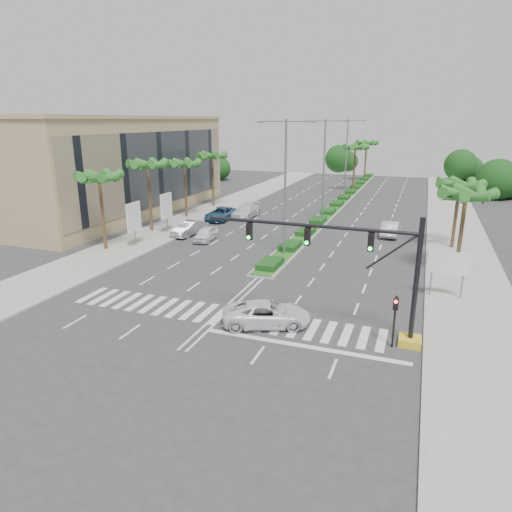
# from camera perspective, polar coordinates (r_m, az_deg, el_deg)

# --- Properties ---
(ground) EXTENTS (160.00, 160.00, 0.00)m
(ground) POSITION_cam_1_polar(r_m,az_deg,el_deg) (29.38, -4.49, -7.39)
(ground) COLOR #333335
(ground) RESTS_ON ground
(footpath_right) EXTENTS (6.00, 120.00, 0.15)m
(footpath_right) POSITION_cam_1_polar(r_m,az_deg,el_deg) (46.03, 24.21, 0.24)
(footpath_right) COLOR gray
(footpath_right) RESTS_ON ground
(footpath_left) EXTENTS (6.00, 120.00, 0.15)m
(footpath_left) POSITION_cam_1_polar(r_m,az_deg,el_deg) (53.00, -10.52, 3.48)
(footpath_left) COLOR gray
(footpath_left) RESTS_ON ground
(median) EXTENTS (2.20, 75.00, 0.20)m
(median) POSITION_cam_1_polar(r_m,az_deg,el_deg) (71.22, 10.78, 6.85)
(median) COLOR gray
(median) RESTS_ON ground
(median_grass) EXTENTS (1.80, 75.00, 0.04)m
(median_grass) POSITION_cam_1_polar(r_m,az_deg,el_deg) (71.20, 10.79, 6.94)
(median_grass) COLOR #245A1F
(median_grass) RESTS_ON median
(building) EXTENTS (12.00, 36.00, 12.00)m
(building) POSITION_cam_1_polar(r_m,az_deg,el_deg) (62.94, -16.65, 10.61)
(building) COLOR tan
(building) RESTS_ON ground
(signal_gantry) EXTENTS (12.60, 1.20, 7.20)m
(signal_gantry) POSITION_cam_1_polar(r_m,az_deg,el_deg) (25.84, 14.41, -3.08)
(signal_gantry) COLOR gold
(signal_gantry) RESTS_ON ground
(pedestrian_signal) EXTENTS (0.28, 0.36, 3.00)m
(pedestrian_signal) POSITION_cam_1_polar(r_m,az_deg,el_deg) (25.64, 16.98, -6.84)
(pedestrian_signal) COLOR black
(pedestrian_signal) RESTS_ON ground
(direction_sign) EXTENTS (2.70, 0.11, 3.40)m
(direction_sign) POSITION_cam_1_polar(r_m,az_deg,el_deg) (33.74, 22.94, -1.03)
(direction_sign) COLOR slate
(direction_sign) RESTS_ON ground
(billboard_near) EXTENTS (0.18, 2.10, 4.35)m
(billboard_near) POSITION_cam_1_polar(r_m,az_deg,el_deg) (45.47, -15.04, 4.73)
(billboard_near) COLOR slate
(billboard_near) RESTS_ON ground
(billboard_far) EXTENTS (0.18, 2.10, 4.35)m
(billboard_far) POSITION_cam_1_polar(r_m,az_deg,el_deg) (50.39, -11.15, 6.12)
(billboard_far) COLOR slate
(billboard_far) RESTS_ON ground
(palm_left_near) EXTENTS (4.57, 4.68, 7.55)m
(palm_left_near) POSITION_cam_1_polar(r_m,az_deg,el_deg) (44.50, -19.02, 9.01)
(palm_left_near) COLOR brown
(palm_left_near) RESTS_ON ground
(palm_left_mid) EXTENTS (4.57, 4.68, 7.95)m
(palm_left_mid) POSITION_cam_1_polar(r_m,az_deg,el_deg) (50.88, -13.38, 10.77)
(palm_left_mid) COLOR brown
(palm_left_mid) RESTS_ON ground
(palm_left_far) EXTENTS (4.57, 4.68, 7.35)m
(palm_left_far) POSITION_cam_1_polar(r_m,az_deg,el_deg) (57.76, -8.94, 11.10)
(palm_left_far) COLOR brown
(palm_left_far) RESTS_ON ground
(palm_left_end) EXTENTS (4.57, 4.68, 7.75)m
(palm_left_end) POSITION_cam_1_polar(r_m,az_deg,el_deg) (64.81, -5.48, 12.16)
(palm_left_end) COLOR brown
(palm_left_end) RESTS_ON ground
(palm_right_near) EXTENTS (4.57, 4.68, 7.05)m
(palm_right_near) POSITION_cam_1_polar(r_m,az_deg,el_deg) (38.86, 24.74, 6.67)
(palm_right_near) COLOR brown
(palm_right_near) RESTS_ON ground
(palm_right_far) EXTENTS (4.57, 4.68, 6.75)m
(palm_right_far) POSITION_cam_1_polar(r_m,az_deg,el_deg) (46.80, 24.08, 7.86)
(palm_right_far) COLOR brown
(palm_right_far) RESTS_ON ground
(palm_median_a) EXTENTS (4.57, 4.68, 8.05)m
(palm_median_a) POSITION_cam_1_polar(r_m,az_deg,el_deg) (80.25, 12.31, 12.94)
(palm_median_a) COLOR brown
(palm_median_a) RESTS_ON ground
(palm_median_b) EXTENTS (4.57, 4.68, 8.05)m
(palm_median_b) POSITION_cam_1_polar(r_m,az_deg,el_deg) (95.10, 13.66, 13.39)
(palm_median_b) COLOR brown
(palm_median_b) RESTS_ON ground
(streetlight_near) EXTENTS (5.10, 0.25, 12.00)m
(streetlight_near) POSITION_cam_1_polar(r_m,az_deg,el_deg) (40.28, 3.67, 9.33)
(streetlight_near) COLOR slate
(streetlight_near) RESTS_ON ground
(streetlight_mid) EXTENTS (5.10, 0.25, 12.00)m
(streetlight_mid) POSITION_cam_1_polar(r_m,az_deg,el_deg) (55.71, 8.48, 11.24)
(streetlight_mid) COLOR slate
(streetlight_mid) RESTS_ON ground
(streetlight_far) EXTENTS (5.10, 0.25, 12.00)m
(streetlight_far) POSITION_cam_1_polar(r_m,az_deg,el_deg) (71.40, 11.22, 12.28)
(streetlight_far) COLOR slate
(streetlight_far) RESTS_ON ground
(car_parked_a) EXTENTS (2.07, 4.27, 1.40)m
(car_parked_a) POSITION_cam_1_polar(r_m,az_deg,el_deg) (47.06, -6.30, 2.77)
(car_parked_a) COLOR white
(car_parked_a) RESTS_ON ground
(car_parked_b) EXTENTS (2.20, 4.78, 1.52)m
(car_parked_b) POSITION_cam_1_polar(r_m,az_deg,el_deg) (49.39, -8.40, 3.43)
(car_parked_b) COLOR #A3A4A8
(car_parked_b) RESTS_ON ground
(car_parked_c) EXTENTS (2.68, 5.65, 1.56)m
(car_parked_c) POSITION_cam_1_polar(r_m,az_deg,el_deg) (56.61, -4.43, 5.28)
(car_parked_c) COLOR #29557F
(car_parked_c) RESTS_ON ground
(car_parked_d) EXTENTS (2.41, 5.69, 1.64)m
(car_parked_d) POSITION_cam_1_polar(r_m,az_deg,el_deg) (58.01, -1.29, 5.65)
(car_parked_d) COLOR silver
(car_parked_d) RESTS_ON ground
(car_crossing) EXTENTS (5.83, 4.24, 1.47)m
(car_crossing) POSITION_cam_1_polar(r_m,az_deg,el_deg) (27.68, 1.33, -7.24)
(car_crossing) COLOR white
(car_crossing) RESTS_ON ground
(car_right) EXTENTS (1.82, 4.98, 1.63)m
(car_right) POSITION_cam_1_polar(r_m,az_deg,el_deg) (50.78, 16.48, 3.34)
(car_right) COLOR silver
(car_right) RESTS_ON ground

